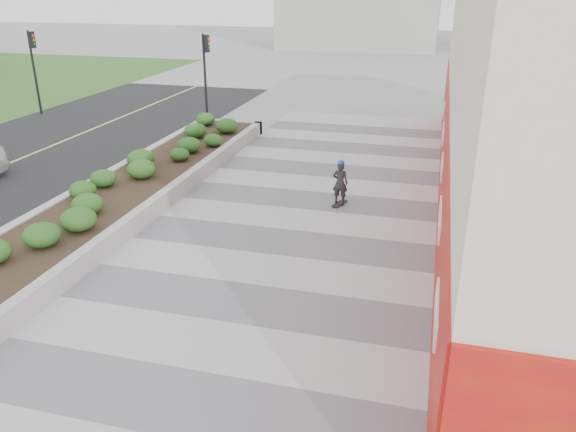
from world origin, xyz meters
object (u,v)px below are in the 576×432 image
planter (133,185)px  traffic_signal_near (206,65)px  traffic_signal_far (34,60)px  skateboarder (340,182)px

planter → traffic_signal_near: bearing=99.3°
traffic_signal_near → traffic_signal_far: same height
planter → traffic_signal_near: traffic_signal_near is taller
traffic_signal_near → traffic_signal_far: bearing=-176.9°
traffic_signal_far → traffic_signal_near: bearing=3.1°
traffic_signal_near → skateboarder: size_ratio=2.86×
planter → traffic_signal_far: bearing=137.5°
traffic_signal_far → skateboarder: 19.70m
planter → traffic_signal_near: size_ratio=4.29×
skateboarder → planter: bearing=-151.1°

